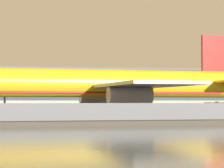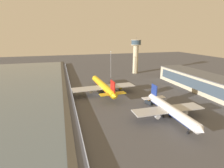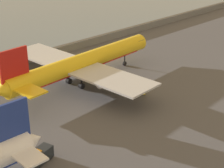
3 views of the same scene
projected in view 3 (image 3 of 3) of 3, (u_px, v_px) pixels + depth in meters
ground_plane at (65, 79)px, 94.51m from camera, size 500.00×500.00×0.00m
shoreline_seawall at (21, 58)px, 107.83m from camera, size 320.00×3.00×0.50m
perimeter_fence at (30, 59)px, 104.52m from camera, size 280.00×0.10×2.33m
cargo_jet_yellow at (81, 63)px, 90.19m from camera, size 49.33×42.74×13.40m
baggage_tug at (140, 90)px, 86.56m from camera, size 2.90×3.58×1.80m
ops_van at (40, 156)px, 61.42m from camera, size 5.57×3.41×2.48m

